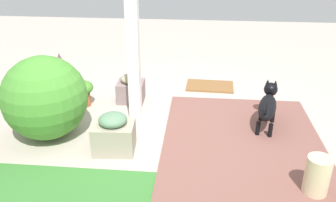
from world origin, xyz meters
TOP-DOWN VIEW (x-y plane):
  - ground_plane at (0.00, 0.00)m, footprint 12.00×12.00m
  - brick_path at (-0.95, 0.39)m, footprint 1.80×2.40m
  - porch_pillar at (0.36, -0.12)m, footprint 0.14×0.14m
  - stone_planter_nearest at (0.52, -0.66)m, footprint 0.38×0.37m
  - stone_planter_mid at (0.46, 0.63)m, footprint 0.46×0.39m
  - round_shrub at (1.29, 0.38)m, footprint 0.96×0.96m
  - terracotta_pot_spiky at (1.62, -0.92)m, footprint 0.30×0.30m
  - terracotta_pot_broad at (1.16, -0.44)m, footprint 0.32×0.32m
  - dog at (-1.27, -0.05)m, footprint 0.34×0.75m
  - ceramic_urn at (-1.53, 1.17)m, footprint 0.22×0.22m
  - doormat at (-0.60, -1.27)m, footprint 0.74×0.48m

SIDE VIEW (x-z plane):
  - ground_plane at x=0.00m, z-range 0.00..0.00m
  - brick_path at x=-0.95m, z-range 0.00..0.02m
  - doormat at x=-0.60m, z-range 0.00..0.03m
  - stone_planter_nearest at x=0.52m, z-range -0.02..0.38m
  - ceramic_urn at x=-1.53m, z-range 0.00..0.38m
  - stone_planter_mid at x=0.46m, z-range -0.02..0.43m
  - terracotta_pot_broad at x=1.16m, z-range 0.03..0.39m
  - terracotta_pot_spiky at x=1.62m, z-range -0.01..0.58m
  - dog at x=-1.27m, z-range 0.04..0.56m
  - round_shrub at x=1.29m, z-range 0.00..0.96m
  - porch_pillar at x=0.36m, z-range 0.00..2.18m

